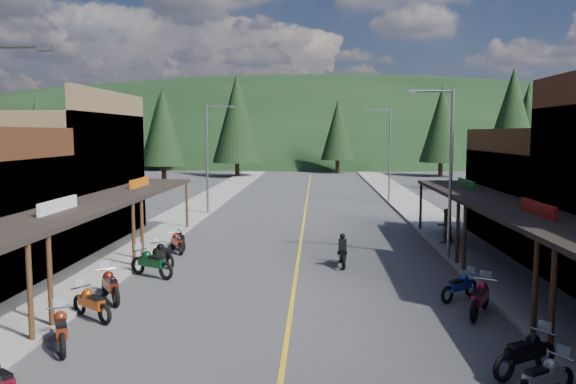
# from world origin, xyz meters

# --- Properties ---
(ground) EXTENTS (220.00, 220.00, 0.00)m
(ground) POSITION_xyz_m (0.00, 0.00, 0.00)
(ground) COLOR #38383A
(ground) RESTS_ON ground
(centerline) EXTENTS (0.15, 90.00, 0.01)m
(centerline) POSITION_xyz_m (0.00, 20.00, 0.01)
(centerline) COLOR gold
(centerline) RESTS_ON ground
(sidewalk_west) EXTENTS (3.40, 94.00, 0.15)m
(sidewalk_west) POSITION_xyz_m (-8.70, 20.00, 0.07)
(sidewalk_west) COLOR gray
(sidewalk_west) RESTS_ON ground
(sidewalk_east) EXTENTS (3.40, 94.00, 0.15)m
(sidewalk_east) POSITION_xyz_m (8.70, 20.00, 0.07)
(sidewalk_east) COLOR gray
(sidewalk_east) RESTS_ON ground
(shop_west_3) EXTENTS (10.90, 10.20, 8.20)m
(shop_west_3) POSITION_xyz_m (-13.78, 11.30, 3.52)
(shop_west_3) COLOR brown
(shop_west_3) RESTS_ON ground
(shop_east_3) EXTENTS (10.90, 10.20, 6.20)m
(shop_east_3) POSITION_xyz_m (13.75, 11.30, 2.53)
(shop_east_3) COLOR #4C2D16
(shop_east_3) RESTS_ON ground
(streetlight_1) EXTENTS (2.16, 0.18, 8.00)m
(streetlight_1) POSITION_xyz_m (-6.95, 22.00, 4.46)
(streetlight_1) COLOR gray
(streetlight_1) RESTS_ON ground
(streetlight_2) EXTENTS (2.16, 0.18, 8.00)m
(streetlight_2) POSITION_xyz_m (6.95, 8.00, 4.46)
(streetlight_2) COLOR gray
(streetlight_2) RESTS_ON ground
(streetlight_3) EXTENTS (2.16, 0.18, 8.00)m
(streetlight_3) POSITION_xyz_m (6.95, 30.00, 4.46)
(streetlight_3) COLOR gray
(streetlight_3) RESTS_ON ground
(ridge_hill) EXTENTS (310.00, 140.00, 60.00)m
(ridge_hill) POSITION_xyz_m (0.00, 135.00, 0.00)
(ridge_hill) COLOR black
(ridge_hill) RESTS_ON ground
(pine_0) EXTENTS (5.04, 5.04, 11.00)m
(pine_0) POSITION_xyz_m (-40.00, 62.00, 6.48)
(pine_0) COLOR black
(pine_0) RESTS_ON ground
(pine_1) EXTENTS (5.88, 5.88, 12.50)m
(pine_1) POSITION_xyz_m (-24.00, 70.00, 7.24)
(pine_1) COLOR black
(pine_1) RESTS_ON ground
(pine_2) EXTENTS (6.72, 6.72, 14.00)m
(pine_2) POSITION_xyz_m (-10.00, 58.00, 7.99)
(pine_2) COLOR black
(pine_2) RESTS_ON ground
(pine_3) EXTENTS (5.04, 5.04, 11.00)m
(pine_3) POSITION_xyz_m (4.00, 66.00, 6.48)
(pine_3) COLOR black
(pine_3) RESTS_ON ground
(pine_4) EXTENTS (5.88, 5.88, 12.50)m
(pine_4) POSITION_xyz_m (18.00, 60.00, 7.24)
(pine_4) COLOR black
(pine_4) RESTS_ON ground
(pine_5) EXTENTS (6.72, 6.72, 14.00)m
(pine_5) POSITION_xyz_m (34.00, 72.00, 7.99)
(pine_5) COLOR black
(pine_5) RESTS_ON ground
(pine_7) EXTENTS (5.88, 5.88, 12.50)m
(pine_7) POSITION_xyz_m (-32.00, 76.00, 7.24)
(pine_7) COLOR black
(pine_7) RESTS_ON ground
(pine_8) EXTENTS (4.48, 4.48, 10.00)m
(pine_8) POSITION_xyz_m (-22.00, 40.00, 5.98)
(pine_8) COLOR black
(pine_8) RESTS_ON ground
(pine_9) EXTENTS (4.93, 4.93, 10.80)m
(pine_9) POSITION_xyz_m (24.00, 45.00, 6.38)
(pine_9) COLOR black
(pine_9) RESTS_ON ground
(pine_10) EXTENTS (5.38, 5.38, 11.60)m
(pine_10) POSITION_xyz_m (-18.00, 50.00, 6.78)
(pine_10) COLOR black
(pine_10) RESTS_ON ground
(pine_11) EXTENTS (5.82, 5.82, 12.40)m
(pine_11) POSITION_xyz_m (20.00, 38.00, 7.19)
(pine_11) COLOR black
(pine_11) RESTS_ON ground
(bike_west_6) EXTENTS (1.62, 2.24, 1.23)m
(bike_west_6) POSITION_xyz_m (-6.21, -3.69, 0.61)
(bike_west_6) COLOR maroon
(bike_west_6) RESTS_ON ground
(bike_west_7) EXTENTS (2.08, 1.81, 1.19)m
(bike_west_7) POSITION_xyz_m (-6.34, -1.25, 0.59)
(bike_west_7) COLOR #9F3C0B
(bike_west_7) RESTS_ON ground
(bike_west_8) EXTENTS (1.84, 2.25, 1.26)m
(bike_west_8) POSITION_xyz_m (-6.47, 0.74, 0.63)
(bike_west_8) COLOR #62140D
(bike_west_8) RESTS_ON ground
(bike_west_9) EXTENTS (2.39, 1.82, 1.32)m
(bike_west_9) POSITION_xyz_m (-5.99, 4.14, 0.66)
(bike_west_9) COLOR #0B3719
(bike_west_9) RESTS_ON ground
(bike_west_10) EXTENTS (1.88, 2.06, 1.20)m
(bike_west_10) POSITION_xyz_m (-6.06, 6.14, 0.60)
(bike_west_10) COLOR black
(bike_west_10) RESTS_ON ground
(bike_west_11) EXTENTS (1.56, 2.05, 1.13)m
(bike_west_11) POSITION_xyz_m (-6.13, 8.99, 0.57)
(bike_west_11) COLOR maroon
(bike_west_11) RESTS_ON ground
(bike_west_12) EXTENTS (1.50, 2.08, 1.14)m
(bike_west_12) POSITION_xyz_m (-6.21, 9.88, 0.57)
(bike_west_12) COLOR black
(bike_west_12) RESTS_ON ground
(bike_east_5) EXTENTS (2.03, 1.58, 1.13)m
(bike_east_5) POSITION_xyz_m (5.93, -6.12, 0.56)
(bike_east_5) COLOR gray
(bike_east_5) RESTS_ON ground
(bike_east_6) EXTENTS (2.20, 1.77, 1.23)m
(bike_east_6) POSITION_xyz_m (6.02, -4.79, 0.62)
(bike_east_6) COLOR black
(bike_east_6) RESTS_ON ground
(bike_east_7) EXTENTS (1.74, 2.38, 1.31)m
(bike_east_7) POSITION_xyz_m (6.23, -0.18, 0.65)
(bike_east_7) COLOR maroon
(bike_east_7) RESTS_ON ground
(bike_east_8) EXTENTS (1.91, 1.74, 1.11)m
(bike_east_8) POSITION_xyz_m (6.00, 1.51, 0.56)
(bike_east_8) COLOR navy
(bike_east_8) RESTS_ON ground
(rider_on_bike) EXTENTS (0.77, 2.06, 1.55)m
(rider_on_bike) POSITION_xyz_m (2.02, 6.49, 0.62)
(rider_on_bike) COLOR black
(rider_on_bike) RESTS_ON ground
(pedestrian_east_b) EXTENTS (0.99, 0.70, 1.84)m
(pedestrian_east_b) POSITION_xyz_m (7.73, 11.50, 1.07)
(pedestrian_east_b) COLOR brown
(pedestrian_east_b) RESTS_ON sidewalk_east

